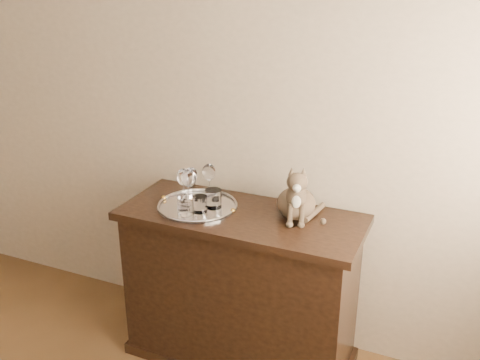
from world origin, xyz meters
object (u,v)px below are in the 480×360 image
object	(u,v)px
tray	(198,207)
tumbler_a	(200,204)
tumbler_c	(213,199)
sideboard	(241,288)
wine_glass_b	(209,181)
tumbler_b	(185,205)
wine_glass_a	(191,183)
wine_glass_c	(184,186)
cat	(297,189)
wine_glass_d	(189,188)

from	to	relation	value
tray	tumbler_a	size ratio (longest dim) A/B	4.89
tray	tumbler_c	distance (m)	0.10
sideboard	tumbler_a	size ratio (longest dim) A/B	14.67
wine_glass_b	tumbler_b	xyz separation A→B (m)	(-0.01, -0.22, -0.05)
sideboard	wine_glass_a	xyz separation A→B (m)	(-0.29, 0.04, 0.52)
tray	tumbler_b	world-z (taller)	tumbler_b
tumbler_b	wine_glass_c	bearing A→B (deg)	121.67
wine_glass_a	wine_glass_c	size ratio (longest dim) A/B	0.93
tumbler_c	wine_glass_c	bearing A→B (deg)	-174.62
sideboard	cat	world-z (taller)	cat
tumbler_b	cat	xyz separation A→B (m)	(0.49, 0.20, 0.09)
tumbler_a	wine_glass_b	bearing A→B (deg)	101.87
wine_glass_b	tumbler_c	bearing A→B (deg)	-53.96
sideboard	tray	bearing A→B (deg)	-175.58
tray	wine_glass_a	world-z (taller)	wine_glass_a
tray	tumbler_b	bearing A→B (deg)	-94.38
wine_glass_d	tumbler_b	world-z (taller)	wine_glass_d
wine_glass_b	wine_glass_d	bearing A→B (deg)	-106.43
tray	wine_glass_d	world-z (taller)	wine_glass_d
cat	wine_glass_b	bearing A→B (deg)	159.62
wine_glass_b	sideboard	bearing A→B (deg)	-24.62
wine_glass_d	tumbler_c	xyz separation A→B (m)	(0.11, 0.04, -0.05)
wine_glass_c	wine_glass_d	xyz separation A→B (m)	(0.04, -0.02, 0.00)
wine_glass_c	tumbler_a	xyz separation A→B (m)	(0.12, -0.06, -0.05)
wine_glass_a	tumbler_a	world-z (taller)	wine_glass_a
tumbler_b	wine_glass_d	bearing A→B (deg)	106.19
tumbler_b	tumbler_c	world-z (taller)	tumbler_c
tray	wine_glass_d	size ratio (longest dim) A/B	2.04
tumbler_a	tumbler_b	xyz separation A→B (m)	(-0.05, -0.05, 0.00)
sideboard	tumbler_c	bearing A→B (deg)	-179.90
sideboard	wine_glass_a	distance (m)	0.60
tray	tumbler_a	xyz separation A→B (m)	(0.04, -0.06, 0.04)
wine_glass_a	cat	bearing A→B (deg)	3.26
tumbler_b	tumbler_c	xyz separation A→B (m)	(0.09, 0.12, 0.00)
wine_glass_d	cat	world-z (taller)	cat
tumbler_a	tumbler_c	size ratio (longest dim) A/B	0.88
sideboard	cat	distance (m)	0.63
tumbler_a	cat	bearing A→B (deg)	18.81
wine_glass_d	cat	distance (m)	0.53
wine_glass_b	wine_glass_c	xyz separation A→B (m)	(-0.08, -0.12, 0.00)
sideboard	wine_glass_c	distance (m)	0.61
tumbler_b	cat	distance (m)	0.54
sideboard	wine_glass_c	size ratio (longest dim) A/B	6.42
wine_glass_b	tumbler_b	size ratio (longest dim) A/B	2.03
wine_glass_a	wine_glass_c	xyz separation A→B (m)	(-0.01, -0.06, 0.01)
wine_glass_c	cat	world-z (taller)	cat
tray	wine_glass_a	distance (m)	0.13
tumbler_a	tray	bearing A→B (deg)	127.79
tumbler_a	cat	world-z (taller)	cat
wine_glass_c	tumbler_c	xyz separation A→B (m)	(0.16, 0.01, -0.05)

